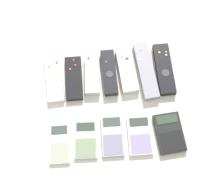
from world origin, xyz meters
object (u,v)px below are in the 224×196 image
at_px(remote_0, 54,79).
at_px(remote_1, 74,78).
at_px(calculator_0, 60,144).
at_px(remote_5, 146,71).
at_px(calculator_3, 140,135).
at_px(calculator_2, 112,136).
at_px(calculator_4, 169,133).
at_px(remote_4, 127,70).
at_px(calculator_1, 86,140).
at_px(remote_3, 109,73).
at_px(remote_6, 164,69).
at_px(remote_2, 92,74).

relative_size(remote_0, remote_1, 1.08).
bearing_deg(calculator_0, remote_5, 37.97).
bearing_deg(remote_0, remote_5, -3.52).
distance_m(remote_0, calculator_3, 0.36).
relative_size(remote_5, calculator_2, 1.58).
bearing_deg(calculator_4, calculator_0, 176.27).
xyz_separation_m(remote_0, calculator_0, (0.01, -0.23, -0.00)).
xyz_separation_m(remote_4, calculator_0, (-0.25, -0.24, -0.01)).
relative_size(remote_1, calculator_1, 1.26).
xyz_separation_m(remote_4, calculator_3, (0.01, -0.24, -0.00)).
xyz_separation_m(remote_0, remote_3, (0.20, 0.00, 0.00)).
relative_size(calculator_0, calculator_1, 1.03).
distance_m(remote_6, calculator_3, 0.26).
height_order(remote_4, calculator_0, remote_4).
bearing_deg(calculator_3, calculator_4, 0.53).
bearing_deg(remote_4, remote_3, 179.33).
height_order(remote_6, calculator_3, remote_6).
bearing_deg(remote_2, remote_4, 5.15).
xyz_separation_m(remote_2, remote_6, (0.26, -0.01, -0.00)).
height_order(remote_2, calculator_0, remote_2).
relative_size(remote_3, remote_5, 0.77).
height_order(remote_3, calculator_3, remote_3).
relative_size(remote_1, calculator_4, 1.18).
relative_size(remote_4, remote_5, 0.79).
bearing_deg(remote_2, remote_1, -170.04).
bearing_deg(calculator_0, calculator_3, 2.18).
xyz_separation_m(remote_3, calculator_1, (-0.10, -0.23, -0.01)).
bearing_deg(calculator_2, calculator_3, -2.64).
relative_size(remote_3, calculator_3, 1.27).
distance_m(remote_2, calculator_3, 0.27).
relative_size(calculator_1, calculator_4, 0.94).
distance_m(remote_6, calculator_1, 0.37).
bearing_deg(remote_4, remote_6, -6.92).
height_order(remote_2, remote_3, same).
bearing_deg(remote_5, calculator_4, -82.48).
distance_m(remote_3, calculator_2, 0.23).
height_order(remote_1, calculator_4, remote_1).
distance_m(remote_6, calculator_0, 0.45).
distance_m(remote_4, calculator_1, 0.29).
height_order(remote_0, remote_2, remote_2).
bearing_deg(calculator_4, remote_4, 111.78).
bearing_deg(calculator_2, remote_2, 104.43).
xyz_separation_m(remote_5, calculator_4, (0.05, -0.23, -0.00)).
bearing_deg(calculator_4, remote_3, 123.29).
distance_m(remote_4, calculator_4, 0.27).
relative_size(calculator_2, calculator_3, 1.04).
distance_m(remote_0, remote_1, 0.07).
relative_size(remote_4, remote_6, 0.89).
height_order(remote_5, calculator_1, remote_5).
distance_m(calculator_0, calculator_2, 0.18).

